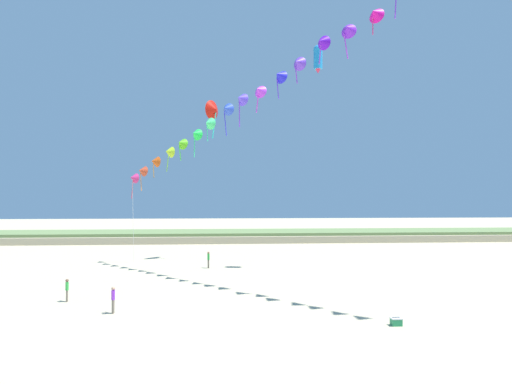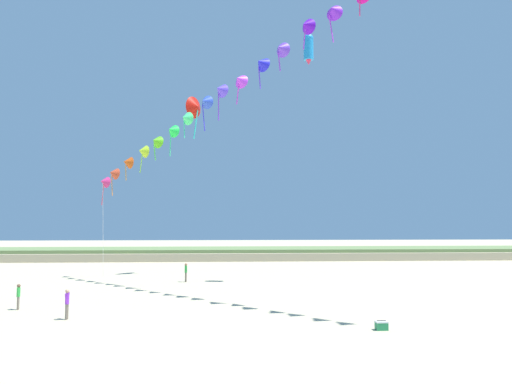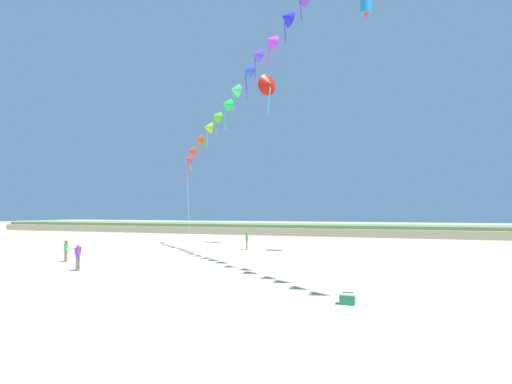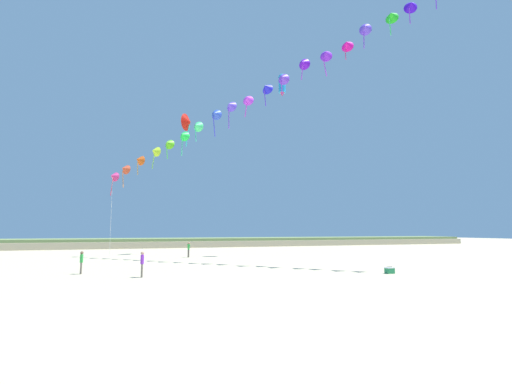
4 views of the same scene
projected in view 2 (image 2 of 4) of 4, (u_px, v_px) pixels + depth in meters
The scene contains 9 objects.
ground_plane at pixel (226, 339), 20.39m from camera, with size 240.00×240.00×0.00m, color #C1B28E.
dune_ridge at pixel (228, 253), 66.75m from camera, with size 120.00×11.24×1.54m.
person_near_left at pixel (67, 302), 24.55m from camera, with size 0.22×0.57×1.62m.
person_near_right at pixel (186, 271), 40.21m from camera, with size 0.29×0.56×1.65m.
person_mid_center at pixel (18, 295), 27.32m from camera, with size 0.21×0.53×1.52m.
kite_banner_string at pixel (251, 70), 33.83m from camera, with size 28.97×24.24×24.37m.
large_kite_low_lead at pixel (309, 48), 41.16m from camera, with size 1.25×1.25×2.85m.
large_kite_mid_trail at pixel (196, 107), 47.10m from camera, with size 2.00×2.28×4.44m.
beach_cooler at pixel (381, 326), 22.10m from camera, with size 0.58×0.41×0.46m.
Camera 2 is at (0.14, -20.84, 5.17)m, focal length 32.00 mm.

